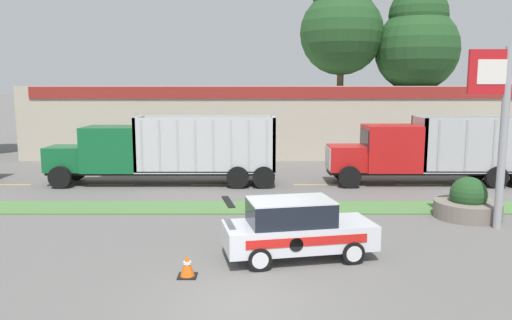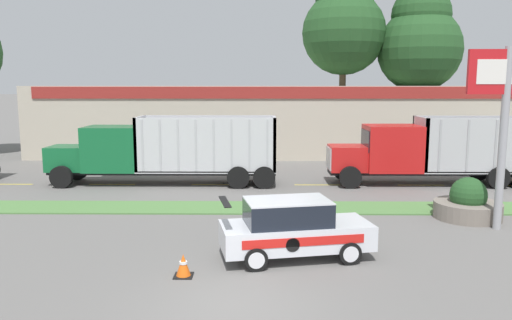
{
  "view_description": "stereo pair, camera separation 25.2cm",
  "coord_description": "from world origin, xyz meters",
  "px_view_note": "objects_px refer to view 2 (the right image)",
  "views": [
    {
      "loc": [
        0.36,
        -11.23,
        5.14
      ],
      "look_at": [
        0.39,
        8.83,
        2.15
      ],
      "focal_mm": 35.0,
      "sensor_mm": 36.0,
      "label": 1
    },
    {
      "loc": [
        0.61,
        -11.23,
        5.14
      ],
      "look_at": [
        0.39,
        8.83,
        2.15
      ],
      "focal_mm": 35.0,
      "sensor_mm": 36.0,
      "label": 2
    }
  ],
  "objects_px": {
    "dump_truck_trail": "(422,153)",
    "traffic_cone": "(183,265)",
    "dump_truck_mid": "(144,153)",
    "store_sign_post": "(506,100)",
    "stone_planter": "(468,204)",
    "rally_car": "(293,228)"
  },
  "relations": [
    {
      "from": "store_sign_post",
      "to": "traffic_cone",
      "type": "height_order",
      "value": "store_sign_post"
    },
    {
      "from": "traffic_cone",
      "to": "rally_car",
      "type": "bearing_deg",
      "value": 26.05
    },
    {
      "from": "dump_truck_mid",
      "to": "traffic_cone",
      "type": "xyz_separation_m",
      "value": [
        4.06,
        -12.89,
        -1.35
      ]
    },
    {
      "from": "store_sign_post",
      "to": "stone_planter",
      "type": "bearing_deg",
      "value": 107.66
    },
    {
      "from": "dump_truck_mid",
      "to": "dump_truck_trail",
      "type": "distance_m",
      "value": 14.59
    },
    {
      "from": "dump_truck_mid",
      "to": "dump_truck_trail",
      "type": "relative_size",
      "value": 1.03
    },
    {
      "from": "dump_truck_trail",
      "to": "rally_car",
      "type": "distance_m",
      "value": 13.71
    },
    {
      "from": "traffic_cone",
      "to": "stone_planter",
      "type": "bearing_deg",
      "value": 31.07
    },
    {
      "from": "stone_planter",
      "to": "traffic_cone",
      "type": "relative_size",
      "value": 4.07
    },
    {
      "from": "store_sign_post",
      "to": "stone_planter",
      "type": "distance_m",
      "value": 4.36
    },
    {
      "from": "dump_truck_mid",
      "to": "dump_truck_trail",
      "type": "height_order",
      "value": "dump_truck_mid"
    },
    {
      "from": "dump_truck_mid",
      "to": "rally_car",
      "type": "distance_m",
      "value": 13.46
    },
    {
      "from": "dump_truck_trail",
      "to": "stone_planter",
      "type": "height_order",
      "value": "dump_truck_trail"
    },
    {
      "from": "traffic_cone",
      "to": "dump_truck_trail",
      "type": "bearing_deg",
      "value": 50.95
    },
    {
      "from": "dump_truck_mid",
      "to": "stone_planter",
      "type": "bearing_deg",
      "value": -25.37
    },
    {
      "from": "rally_car",
      "to": "traffic_cone",
      "type": "distance_m",
      "value": 3.48
    },
    {
      "from": "dump_truck_mid",
      "to": "stone_planter",
      "type": "distance_m",
      "value": 15.81
    },
    {
      "from": "dump_truck_mid",
      "to": "store_sign_post",
      "type": "xyz_separation_m",
      "value": [
        14.72,
        -8.23,
        2.99
      ]
    },
    {
      "from": "rally_car",
      "to": "stone_planter",
      "type": "height_order",
      "value": "rally_car"
    },
    {
      "from": "store_sign_post",
      "to": "dump_truck_trail",
      "type": "bearing_deg",
      "value": 90.87
    },
    {
      "from": "rally_car",
      "to": "stone_planter",
      "type": "bearing_deg",
      "value": 33.09
    },
    {
      "from": "dump_truck_trail",
      "to": "traffic_cone",
      "type": "bearing_deg",
      "value": -129.05
    }
  ]
}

